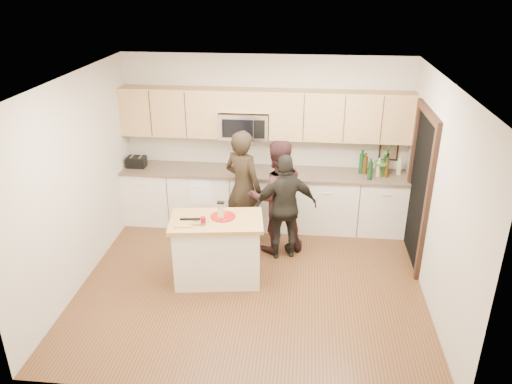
# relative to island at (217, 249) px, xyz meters

# --- Properties ---
(floor) EXTENTS (4.50, 4.50, 0.00)m
(floor) POSITION_rel_island_xyz_m (0.47, -0.04, -0.45)
(floor) COLOR brown
(floor) RESTS_ON ground
(room_shell) EXTENTS (4.52, 4.02, 2.71)m
(room_shell) POSITION_rel_island_xyz_m (0.47, -0.04, 1.28)
(room_shell) COLOR #BDB2A1
(room_shell) RESTS_ON ground
(back_cabinetry) EXTENTS (4.50, 0.66, 0.94)m
(back_cabinetry) POSITION_rel_island_xyz_m (0.47, 1.65, 0.02)
(back_cabinetry) COLOR silver
(back_cabinetry) RESTS_ON ground
(upper_cabinetry) EXTENTS (4.50, 0.33, 0.75)m
(upper_cabinetry) POSITION_rel_island_xyz_m (0.50, 1.80, 1.39)
(upper_cabinetry) COLOR tan
(upper_cabinetry) RESTS_ON ground
(microwave) EXTENTS (0.76, 0.41, 0.40)m
(microwave) POSITION_rel_island_xyz_m (0.16, 1.76, 1.20)
(microwave) COLOR silver
(microwave) RESTS_ON ground
(doorway) EXTENTS (0.06, 1.25, 2.20)m
(doorway) POSITION_rel_island_xyz_m (2.70, 0.86, 0.70)
(doorway) COLOR black
(doorway) RESTS_ON ground
(framed_picture) EXTENTS (0.30, 0.03, 0.38)m
(framed_picture) POSITION_rel_island_xyz_m (2.42, 1.94, 0.83)
(framed_picture) COLOR black
(framed_picture) RESTS_ON ground
(dish_towel) EXTENTS (0.34, 0.60, 0.48)m
(dish_towel) POSITION_rel_island_xyz_m (-0.48, 1.46, 0.35)
(dish_towel) COLOR white
(dish_towel) RESTS_ON ground
(island) EXTENTS (1.28, 0.86, 0.90)m
(island) POSITION_rel_island_xyz_m (0.00, 0.00, 0.00)
(island) COLOR silver
(island) RESTS_ON ground
(red_plate) EXTENTS (0.33, 0.33, 0.02)m
(red_plate) POSITION_rel_island_xyz_m (0.08, 0.08, 0.45)
(red_plate) COLOR #9B100E
(red_plate) RESTS_ON island
(box_grater) EXTENTS (0.09, 0.06, 0.24)m
(box_grater) POSITION_rel_island_xyz_m (0.07, 0.00, 0.58)
(box_grater) COLOR silver
(box_grater) RESTS_ON red_plate
(drink_glass) EXTENTS (0.06, 0.06, 0.10)m
(drink_glass) POSITION_rel_island_xyz_m (-0.14, -0.15, 0.50)
(drink_glass) COLOR maroon
(drink_glass) RESTS_ON island
(cutting_board) EXTENTS (0.25, 0.19, 0.02)m
(cutting_board) POSITION_rel_island_xyz_m (-0.38, -0.20, 0.45)
(cutting_board) COLOR #A67D45
(cutting_board) RESTS_ON island
(tongs) EXTENTS (0.26, 0.06, 0.02)m
(tongs) POSITION_rel_island_xyz_m (-0.33, -0.07, 0.47)
(tongs) COLOR black
(tongs) RESTS_ON cutting_board
(knife) EXTENTS (0.21, 0.05, 0.01)m
(knife) POSITION_rel_island_xyz_m (-0.21, -0.19, 0.47)
(knife) COLOR silver
(knife) RESTS_ON cutting_board
(toaster) EXTENTS (0.29, 0.21, 0.17)m
(toaster) POSITION_rel_island_xyz_m (-1.58, 1.63, 0.57)
(toaster) COLOR black
(toaster) RESTS_ON back_cabinetry
(bottle_cluster) EXTENTS (0.65, 0.33, 0.40)m
(bottle_cluster) POSITION_rel_island_xyz_m (2.22, 1.66, 0.66)
(bottle_cluster) COLOR black
(bottle_cluster) RESTS_ON back_cabinetry
(orchid) EXTENTS (0.35, 0.33, 0.50)m
(orchid) POSITION_rel_island_xyz_m (2.31, 1.68, 0.74)
(orchid) COLOR #3B6B2A
(orchid) RESTS_ON back_cabinetry
(woman_left) EXTENTS (0.77, 0.70, 1.77)m
(woman_left) POSITION_rel_island_xyz_m (0.21, 1.09, 0.43)
(woman_left) COLOR black
(woman_left) RESTS_ON ground
(woman_center) EXTENTS (1.00, 0.89, 1.71)m
(woman_center) POSITION_rel_island_xyz_m (0.73, 0.88, 0.40)
(woman_center) COLOR black
(woman_center) RESTS_ON ground
(woman_right) EXTENTS (0.99, 0.62, 1.57)m
(woman_right) POSITION_rel_island_xyz_m (0.86, 0.70, 0.33)
(woman_right) COLOR black
(woman_right) RESTS_ON ground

